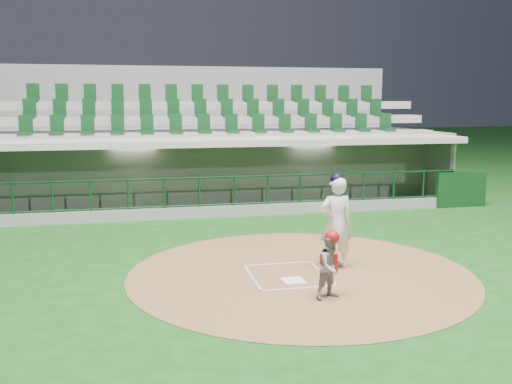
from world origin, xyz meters
TOP-DOWN VIEW (x-y plane):
  - ground at (0.00, 0.00)m, footprint 120.00×120.00m
  - dirt_circle at (0.30, -0.20)m, footprint 7.20×7.20m
  - home_plate at (0.00, -0.70)m, footprint 0.43×0.43m
  - batter_box_chalk at (0.00, -0.30)m, footprint 1.55×1.80m
  - dugout_structure at (0.18, 7.81)m, footprint 16.40×3.70m
  - seating_deck at (0.00, 10.91)m, footprint 17.00×6.72m
  - batter at (1.14, 0.01)m, footprint 0.91×0.89m
  - catcher at (0.40, -1.78)m, footprint 0.69×0.61m

SIDE VIEW (x-z plane):
  - ground at x=0.00m, z-range 0.00..0.00m
  - dirt_circle at x=0.30m, z-range 0.00..0.01m
  - batter_box_chalk at x=0.00m, z-range 0.01..0.02m
  - home_plate at x=0.00m, z-range 0.01..0.03m
  - catcher at x=0.40m, z-range 0.00..1.27m
  - dugout_structure at x=0.18m, z-range -0.54..2.46m
  - batter at x=1.14m, z-range 0.00..2.06m
  - seating_deck at x=0.00m, z-range -1.15..4.00m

